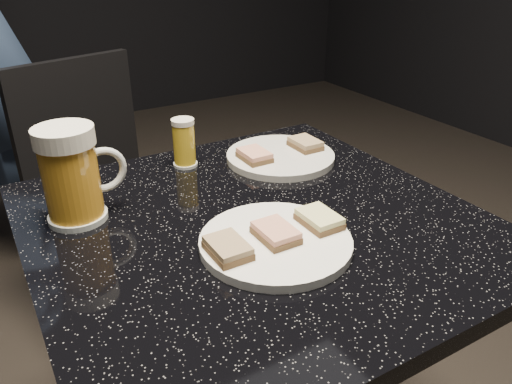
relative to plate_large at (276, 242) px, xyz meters
The scene contains 8 objects.
plate_large is the anchor object (origin of this frame).
plate_small 0.33m from the plate_large, 55.69° to the left, with size 0.22×0.22×0.01m, color silver.
table 0.26m from the plate_large, 79.25° to the left, with size 0.70×0.70×0.75m.
beer_mug 0.34m from the plate_large, 134.71° to the left, with size 0.14×0.09×0.16m.
beer_tumbler 0.35m from the plate_large, 89.34° to the left, with size 0.05×0.05×0.10m.
chair 0.90m from the plate_large, 93.57° to the left, with size 0.47×0.47×0.86m.
canapes_on_plate_large 0.02m from the plate_large, 90.00° to the left, with size 0.21×0.07×0.02m.
canapes_on_plate_small 0.33m from the plate_large, 55.69° to the left, with size 0.18×0.07×0.02m.
Camera 1 is at (-0.36, -0.61, 1.16)m, focal length 35.00 mm.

